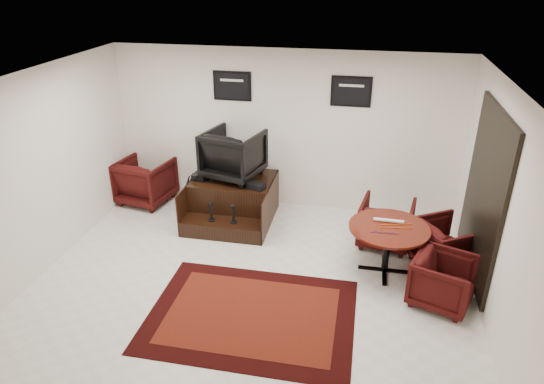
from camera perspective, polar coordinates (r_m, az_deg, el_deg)
The scene contains 16 objects.
ground at distance 6.90m, azimuth -2.35°, elevation -10.52°, with size 6.00×6.00×0.00m, color white.
room_shell at distance 6.06m, azimuth 1.38°, elevation 3.50°, with size 6.02×5.02×2.81m.
area_rug at distance 6.33m, azimuth -2.42°, elevation -14.23°, with size 2.58×1.94×0.01m.
shine_podium at distance 8.37m, azimuth -4.64°, elevation -1.02°, with size 1.39×1.44×0.72m.
shine_chair at distance 8.17m, azimuth -4.58°, elevation 4.72°, with size 0.88×0.83×0.91m, color black.
shoes_pair at distance 8.31m, azimuth -8.36°, elevation 1.90°, with size 0.27×0.32×0.11m.
polish_kit at distance 7.86m, azimuth -1.88°, elevation 0.71°, with size 0.27×0.19×0.09m, color black.
umbrella_black at distance 8.50m, azimuth -10.30°, elevation -0.39°, with size 0.30×0.11×0.81m, color black, non-canonical shape.
umbrella_hooked at distance 8.59m, azimuth -9.91°, elevation -0.07°, with size 0.30×0.11×0.81m, color black, non-canonical shape.
armchair_side at distance 9.19m, azimuth -14.70°, elevation 1.51°, with size 0.88×0.82×0.91m, color black.
meeting_table at distance 6.96m, azimuth 13.56°, elevation -4.64°, with size 1.12×1.12×0.73m.
table_chair_back at distance 7.76m, azimuth 13.30°, elevation -3.33°, with size 0.78×0.73×0.81m, color black.
table_chair_window at distance 7.46m, azimuth 19.69°, elevation -5.58°, with size 0.76×0.71×0.78m, color black.
table_chair_corner at distance 6.68m, azimuth 19.54°, elevation -9.61°, with size 0.73×0.68×0.75m, color black.
paper_roll at distance 7.03m, azimuth 13.56°, elevation -3.29°, with size 0.05×0.05×0.42m, color white.
table_clutter at distance 6.90m, azimuth 14.14°, elevation -4.09°, with size 0.57×0.36×0.01m.
Camera 1 is at (1.36, -5.42, 4.04)m, focal length 32.00 mm.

